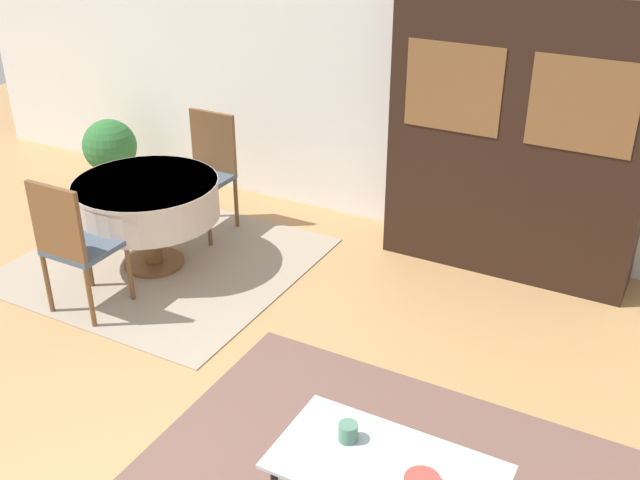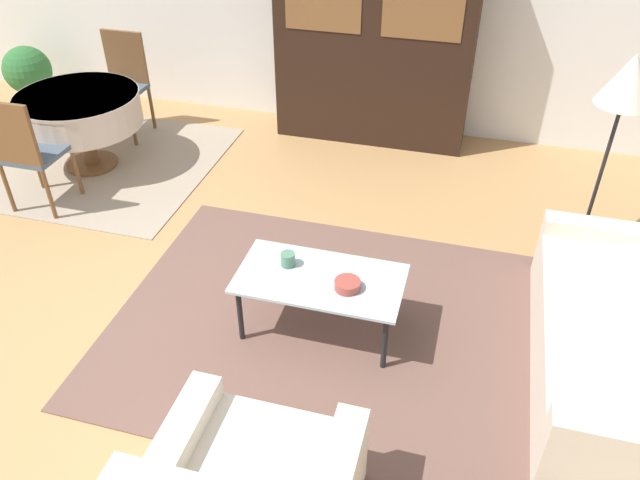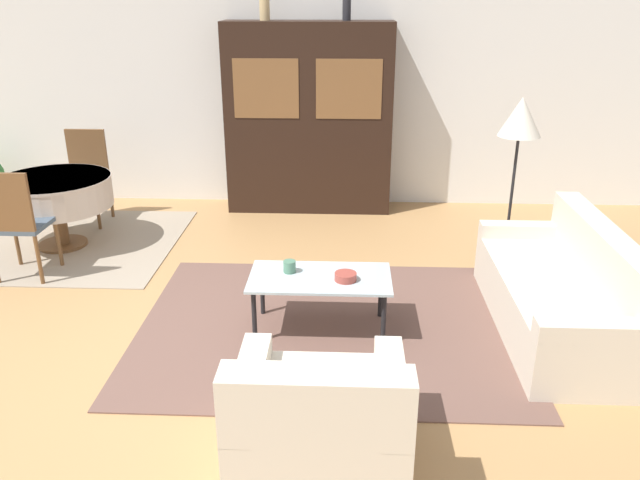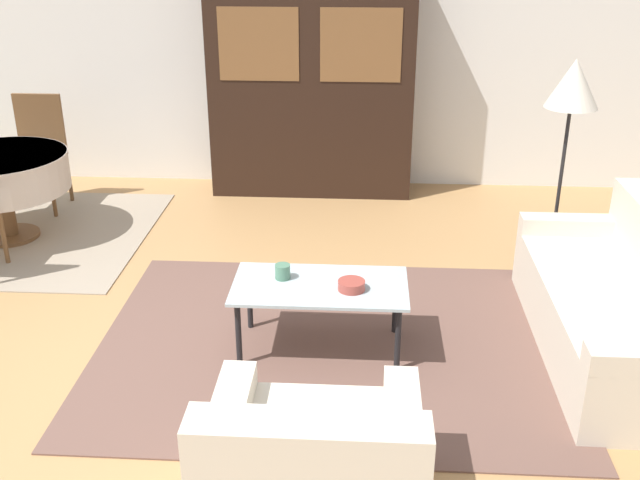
{
  "view_description": "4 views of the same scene",
  "coord_description": "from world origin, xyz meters",
  "px_view_note": "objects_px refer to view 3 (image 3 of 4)",
  "views": [
    {
      "loc": [
        2.04,
        -2.01,
        2.96
      ],
      "look_at": [
        0.2,
        1.4,
        0.95
      ],
      "focal_mm": 42.0,
      "sensor_mm": 36.0,
      "label": 1
    },
    {
      "loc": [
        1.9,
        -2.54,
        2.98
      ],
      "look_at": [
        1.09,
        0.4,
        0.75
      ],
      "focal_mm": 35.0,
      "sensor_mm": 36.0,
      "label": 2
    },
    {
      "loc": [
        1.28,
        -3.84,
        2.45
      ],
      "look_at": [
        1.09,
        0.4,
        0.75
      ],
      "focal_mm": 35.0,
      "sensor_mm": 36.0,
      "label": 3
    },
    {
      "loc": [
        1.34,
        -3.64,
        2.53
      ],
      "look_at": [
        1.09,
        0.4,
        0.75
      ],
      "focal_mm": 42.0,
      "sensor_mm": 36.0,
      "label": 4
    }
  ],
  "objects_px": {
    "dining_table": "(55,193)",
    "bowl": "(346,277)",
    "coffee_table": "(320,282)",
    "dining_chair_near": "(16,219)",
    "floor_lamp": "(520,123)",
    "cup": "(290,267)",
    "couch": "(563,295)",
    "vase_short": "(347,10)",
    "dining_chair_far": "(86,171)",
    "vase_tall": "(264,6)",
    "armchair": "(319,422)",
    "display_cabinet": "(309,119)"
  },
  "relations": [
    {
      "from": "dining_table",
      "to": "bowl",
      "type": "distance_m",
      "value": 3.35
    },
    {
      "from": "coffee_table",
      "to": "dining_table",
      "type": "height_order",
      "value": "dining_table"
    },
    {
      "from": "dining_chair_near",
      "to": "floor_lamp",
      "type": "relative_size",
      "value": 0.65
    },
    {
      "from": "coffee_table",
      "to": "dining_chair_near",
      "type": "bearing_deg",
      "value": 163.57
    },
    {
      "from": "dining_chair_near",
      "to": "cup",
      "type": "distance_m",
      "value": 2.6
    },
    {
      "from": "coffee_table",
      "to": "cup",
      "type": "distance_m",
      "value": 0.26
    },
    {
      "from": "couch",
      "to": "dining_table",
      "type": "height_order",
      "value": "couch"
    },
    {
      "from": "vase_short",
      "to": "bowl",
      "type": "bearing_deg",
      "value": -89.34
    },
    {
      "from": "coffee_table",
      "to": "dining_chair_far",
      "type": "xyz_separation_m",
      "value": [
        -2.72,
        2.37,
        0.17
      ]
    },
    {
      "from": "dining_table",
      "to": "dining_chair_near",
      "type": "bearing_deg",
      "value": -90.0
    },
    {
      "from": "cup",
      "to": "vase_tall",
      "type": "bearing_deg",
      "value": 99.86
    },
    {
      "from": "armchair",
      "to": "display_cabinet",
      "type": "bearing_deg",
      "value": 94.16
    },
    {
      "from": "cup",
      "to": "floor_lamp",
      "type": "bearing_deg",
      "value": 34.88
    },
    {
      "from": "armchair",
      "to": "dining_chair_near",
      "type": "bearing_deg",
      "value": 140.47
    },
    {
      "from": "floor_lamp",
      "to": "bowl",
      "type": "bearing_deg",
      "value": -135.89
    },
    {
      "from": "coffee_table",
      "to": "dining_table",
      "type": "distance_m",
      "value": 3.15
    },
    {
      "from": "bowl",
      "to": "vase_short",
      "type": "bearing_deg",
      "value": 90.66
    },
    {
      "from": "armchair",
      "to": "cup",
      "type": "relative_size",
      "value": 9.92
    },
    {
      "from": "cup",
      "to": "vase_short",
      "type": "height_order",
      "value": "vase_short"
    },
    {
      "from": "dining_table",
      "to": "dining_chair_far",
      "type": "bearing_deg",
      "value": 90.0
    },
    {
      "from": "coffee_table",
      "to": "dining_chair_near",
      "type": "distance_m",
      "value": 2.84
    },
    {
      "from": "floor_lamp",
      "to": "vase_tall",
      "type": "distance_m",
      "value": 3.05
    },
    {
      "from": "dining_chair_near",
      "to": "cup",
      "type": "relative_size",
      "value": 10.84
    },
    {
      "from": "display_cabinet",
      "to": "dining_table",
      "type": "xyz_separation_m",
      "value": [
        -2.46,
        -1.35,
        -0.5
      ]
    },
    {
      "from": "floor_lamp",
      "to": "bowl",
      "type": "distance_m",
      "value": 2.33
    },
    {
      "from": "dining_table",
      "to": "vase_short",
      "type": "height_order",
      "value": "vase_short"
    },
    {
      "from": "dining_chair_far",
      "to": "bowl",
      "type": "height_order",
      "value": "dining_chair_far"
    },
    {
      "from": "vase_short",
      "to": "cup",
      "type": "bearing_deg",
      "value": -97.8
    },
    {
      "from": "armchair",
      "to": "dining_chair_near",
      "type": "height_order",
      "value": "dining_chair_near"
    },
    {
      "from": "armchair",
      "to": "bowl",
      "type": "xyz_separation_m",
      "value": [
        0.13,
        1.44,
        0.19
      ]
    },
    {
      "from": "dining_chair_near",
      "to": "vase_short",
      "type": "bearing_deg",
      "value": 36.54
    },
    {
      "from": "couch",
      "to": "dining_chair_near",
      "type": "height_order",
      "value": "dining_chair_near"
    },
    {
      "from": "floor_lamp",
      "to": "cup",
      "type": "height_order",
      "value": "floor_lamp"
    },
    {
      "from": "dining_chair_near",
      "to": "dining_table",
      "type": "bearing_deg",
      "value": 90.0
    },
    {
      "from": "dining_table",
      "to": "display_cabinet",
      "type": "bearing_deg",
      "value": 28.77
    },
    {
      "from": "dining_chair_far",
      "to": "vase_short",
      "type": "bearing_deg",
      "value": -168.77
    },
    {
      "from": "display_cabinet",
      "to": "vase_tall",
      "type": "relative_size",
      "value": 7.39
    },
    {
      "from": "dining_chair_near",
      "to": "vase_short",
      "type": "relative_size",
      "value": 4.58
    },
    {
      "from": "dining_chair_far",
      "to": "dining_table",
      "type": "bearing_deg",
      "value": 90.0
    },
    {
      "from": "dining_table",
      "to": "dining_chair_near",
      "type": "height_order",
      "value": "dining_chair_near"
    },
    {
      "from": "armchair",
      "to": "vase_tall",
      "type": "bearing_deg",
      "value": 100.19
    },
    {
      "from": "cup",
      "to": "display_cabinet",
      "type": "bearing_deg",
      "value": 90.49
    },
    {
      "from": "dining_table",
      "to": "vase_tall",
      "type": "relative_size",
      "value": 3.83
    },
    {
      "from": "dining_chair_far",
      "to": "vase_short",
      "type": "relative_size",
      "value": 4.58
    },
    {
      "from": "vase_tall",
      "to": "cup",
      "type": "bearing_deg",
      "value": -80.14
    },
    {
      "from": "couch",
      "to": "vase_short",
      "type": "height_order",
      "value": "vase_short"
    },
    {
      "from": "coffee_table",
      "to": "floor_lamp",
      "type": "xyz_separation_m",
      "value": [
        1.75,
        1.45,
        0.93
      ]
    },
    {
      "from": "dining_table",
      "to": "bowl",
      "type": "relative_size",
      "value": 6.78
    },
    {
      "from": "bowl",
      "to": "dining_table",
      "type": "bearing_deg",
      "value": 150.62
    },
    {
      "from": "bowl",
      "to": "couch",
      "type": "bearing_deg",
      "value": 4.87
    }
  ]
}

